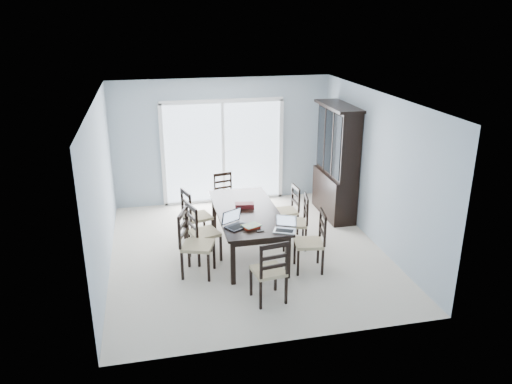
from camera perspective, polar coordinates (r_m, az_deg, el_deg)
floor at (r=8.52m, az=-0.99°, el=-6.79°), size 5.00×5.00×0.00m
ceiling at (r=7.71m, az=-1.11°, el=10.73°), size 5.00×5.00×0.00m
back_wall at (r=10.39m, az=-3.82°, el=5.79°), size 4.50×0.02×2.60m
wall_left at (r=7.91m, az=-17.23°, el=0.34°), size 0.02×5.00×2.60m
wall_right at (r=8.73m, az=13.60°, el=2.50°), size 0.02×5.00×2.60m
balcony at (r=11.72m, az=-4.43°, el=0.55°), size 4.50×2.00×0.10m
railing at (r=12.49m, az=-5.17°, el=4.64°), size 4.50×0.06×1.10m
dining_table at (r=8.24m, az=-1.02°, el=-2.61°), size 1.00×2.20×0.75m
china_hutch at (r=9.79m, az=9.17°, el=3.31°), size 0.50×1.38×2.20m
sliding_door at (r=10.42m, az=-3.78°, el=4.63°), size 2.52×0.05×2.18m
chair_left_near at (r=7.63m, az=-7.45°, el=-5.06°), size 0.59×0.58×1.20m
chair_left_mid at (r=8.03m, az=-6.59°, el=-3.92°), size 0.55×0.54×1.14m
chair_left_far at (r=8.70m, az=-7.29°, el=-2.10°), size 0.53×0.53×1.12m
chair_right_near at (r=7.77m, az=6.79°, el=-4.89°), size 0.49×0.48×1.12m
chair_right_mid at (r=8.49m, az=5.01°, el=-2.73°), size 0.49×0.48×1.08m
chair_right_far at (r=9.07m, az=3.95°, el=-1.43°), size 0.42×0.40×1.01m
chair_end_near at (r=6.85m, az=1.74°, el=-8.37°), size 0.48×0.49×1.11m
chair_end_far at (r=9.76m, az=-3.61°, el=0.16°), size 0.45×0.46×1.01m
laptop_dark at (r=7.57m, az=-2.10°, el=-3.60°), size 0.44×0.40×0.25m
laptop_silver at (r=7.44m, az=3.29°, el=-4.13°), size 0.38×0.34×0.22m
book_stack at (r=7.56m, az=-0.56°, el=-3.94°), size 0.32×0.29×0.04m
cell_phone at (r=7.45m, az=0.49°, el=-4.48°), size 0.12×0.06×0.01m
game_box at (r=8.31m, az=-1.31°, el=-1.55°), size 0.33×0.20×0.08m
hot_tub at (r=11.67m, az=-8.13°, el=2.84°), size 1.98×1.84×0.87m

